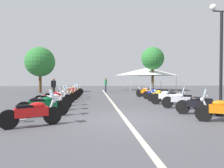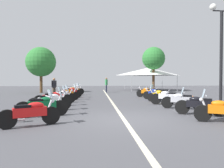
{
  "view_description": "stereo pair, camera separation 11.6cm",
  "coord_description": "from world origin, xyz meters",
  "px_view_note": "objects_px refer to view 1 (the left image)",
  "views": [
    {
      "loc": [
        -7.69,
        1.18,
        1.55
      ],
      "look_at": [
        5.89,
        0.0,
        1.23
      ],
      "focal_mm": 32.47,
      "sensor_mm": 36.0,
      "label": 1
    },
    {
      "loc": [
        -7.69,
        1.06,
        1.55
      ],
      "look_at": [
        5.89,
        0.0,
        1.23
      ],
      "focal_mm": 32.47,
      "sensor_mm": 36.0,
      "label": 2
    }
  ],
  "objects_px": {
    "motorcycle_left_row_6": "(70,92)",
    "motorcycle_left_row_0": "(33,113)",
    "motorcycle_left_row_7": "(69,91)",
    "motorcycle_right_row_2": "(182,100)",
    "motorcycle_left_row_2": "(51,101)",
    "roadside_tree_1": "(153,59)",
    "motorcycle_right_row_6": "(147,92)",
    "motorcycle_left_row_3": "(54,98)",
    "motorcycle_right_row_4": "(160,95)",
    "bystander_0": "(106,84)",
    "motorcycle_left_row_5": "(66,94)",
    "motorcycle_right_row_0": "(224,110)",
    "motorcycle_right_row_5": "(155,94)",
    "motorcycle_right_row_3": "(168,97)",
    "roadside_tree_0": "(40,62)",
    "traffic_cone_0": "(193,100)",
    "street_lamp_twin_globe": "(221,39)",
    "event_tent": "(148,72)",
    "motorcycle_left_row_4": "(61,96)",
    "motorcycle_right_row_1": "(200,104)",
    "motorcycle_left_row_1": "(44,105)",
    "bystander_1": "(54,86)",
    "motorcycle_left_row_8": "(73,90)"
  },
  "relations": [
    {
      "from": "motorcycle_left_row_6",
      "to": "motorcycle_left_row_0",
      "type": "bearing_deg",
      "value": -118.45
    },
    {
      "from": "motorcycle_left_row_7",
      "to": "motorcycle_right_row_2",
      "type": "relative_size",
      "value": 0.94
    },
    {
      "from": "motorcycle_left_row_2",
      "to": "motorcycle_right_row_2",
      "type": "xyz_separation_m",
      "value": [
        0.12,
        -6.71,
        -0.02
      ]
    },
    {
      "from": "motorcycle_left_row_7",
      "to": "roadside_tree_1",
      "type": "relative_size",
      "value": 0.33
    },
    {
      "from": "motorcycle_left_row_6",
      "to": "motorcycle_right_row_6",
      "type": "distance_m",
      "value": 6.56
    },
    {
      "from": "motorcycle_left_row_3",
      "to": "motorcycle_right_row_6",
      "type": "xyz_separation_m",
      "value": [
        5.21,
        -6.81,
        -0.02
      ]
    },
    {
      "from": "motorcycle_right_row_4",
      "to": "bystander_0",
      "type": "relative_size",
      "value": 0.94
    },
    {
      "from": "motorcycle_left_row_5",
      "to": "motorcycle_right_row_2",
      "type": "distance_m",
      "value": 8.27
    },
    {
      "from": "motorcycle_right_row_0",
      "to": "motorcycle_left_row_6",
      "type": "bearing_deg",
      "value": -29.75
    },
    {
      "from": "motorcycle_right_row_5",
      "to": "bystander_0",
      "type": "height_order",
      "value": "bystander_0"
    },
    {
      "from": "motorcycle_right_row_3",
      "to": "roadside_tree_0",
      "type": "xyz_separation_m",
      "value": [
        11.96,
        10.67,
        3.07
      ]
    },
    {
      "from": "traffic_cone_0",
      "to": "bystander_0",
      "type": "height_order",
      "value": "bystander_0"
    },
    {
      "from": "motorcycle_right_row_6",
      "to": "street_lamp_twin_globe",
      "type": "xyz_separation_m",
      "value": [
        -7.44,
        -1.73,
        3.09
      ]
    },
    {
      "from": "traffic_cone_0",
      "to": "event_tent",
      "type": "distance_m",
      "value": 16.74
    },
    {
      "from": "motorcycle_right_row_3",
      "to": "motorcycle_right_row_4",
      "type": "xyz_separation_m",
      "value": [
        1.48,
        -0.02,
        -0.01
      ]
    },
    {
      "from": "motorcycle_left_row_3",
      "to": "street_lamp_twin_globe",
      "type": "bearing_deg",
      "value": -36.67
    },
    {
      "from": "motorcycle_left_row_7",
      "to": "motorcycle_right_row_0",
      "type": "distance_m",
      "value": 13.62
    },
    {
      "from": "motorcycle_left_row_3",
      "to": "motorcycle_right_row_3",
      "type": "bearing_deg",
      "value": -20.75
    },
    {
      "from": "motorcycle_left_row_4",
      "to": "roadside_tree_0",
      "type": "bearing_deg",
      "value": 81.74
    },
    {
      "from": "motorcycle_left_row_7",
      "to": "roadside_tree_0",
      "type": "height_order",
      "value": "roadside_tree_0"
    },
    {
      "from": "motorcycle_left_row_2",
      "to": "motorcycle_right_row_1",
      "type": "relative_size",
      "value": 1.08
    },
    {
      "from": "motorcycle_right_row_4",
      "to": "motorcycle_left_row_1",
      "type": "bearing_deg",
      "value": 75.05
    },
    {
      "from": "street_lamp_twin_globe",
      "to": "motorcycle_right_row_4",
      "type": "bearing_deg",
      "value": 24.78
    },
    {
      "from": "event_tent",
      "to": "motorcycle_left_row_1",
      "type": "bearing_deg",
      "value": 153.97
    },
    {
      "from": "motorcycle_left_row_0",
      "to": "motorcycle_left_row_2",
      "type": "bearing_deg",
      "value": 64.99
    },
    {
      "from": "motorcycle_right_row_3",
      "to": "roadside_tree_0",
      "type": "distance_m",
      "value": 16.32
    },
    {
      "from": "motorcycle_left_row_6",
      "to": "bystander_1",
      "type": "relative_size",
      "value": 1.16
    },
    {
      "from": "motorcycle_left_row_1",
      "to": "motorcycle_right_row_6",
      "type": "distance_m",
      "value": 10.72
    },
    {
      "from": "motorcycle_left_row_0",
      "to": "motorcycle_right_row_3",
      "type": "bearing_deg",
      "value": 11.43
    },
    {
      "from": "motorcycle_left_row_2",
      "to": "motorcycle_left_row_3",
      "type": "bearing_deg",
      "value": 74.96
    },
    {
      "from": "motorcycle_left_row_1",
      "to": "motorcycle_left_row_5",
      "type": "height_order",
      "value": "motorcycle_left_row_1"
    },
    {
      "from": "motorcycle_left_row_7",
      "to": "motorcycle_left_row_3",
      "type": "bearing_deg",
      "value": -120.78
    },
    {
      "from": "motorcycle_right_row_1",
      "to": "motorcycle_left_row_7",
      "type": "bearing_deg",
      "value": -25.57
    },
    {
      "from": "motorcycle_left_row_8",
      "to": "roadside_tree_0",
      "type": "distance_m",
      "value": 6.34
    },
    {
      "from": "motorcycle_left_row_2",
      "to": "motorcycle_left_row_5",
      "type": "height_order",
      "value": "motorcycle_left_row_2"
    },
    {
      "from": "motorcycle_right_row_1",
      "to": "motorcycle_right_row_5",
      "type": "height_order",
      "value": "motorcycle_right_row_1"
    },
    {
      "from": "motorcycle_right_row_5",
      "to": "motorcycle_left_row_0",
      "type": "bearing_deg",
      "value": 90.79
    },
    {
      "from": "motorcycle_left_row_2",
      "to": "roadside_tree_1",
      "type": "distance_m",
      "value": 18.1
    },
    {
      "from": "traffic_cone_0",
      "to": "motorcycle_right_row_5",
      "type": "bearing_deg",
      "value": 20.33
    },
    {
      "from": "motorcycle_left_row_4",
      "to": "motorcycle_right_row_3",
      "type": "height_order",
      "value": "motorcycle_right_row_3"
    },
    {
      "from": "event_tent",
      "to": "motorcycle_right_row_4",
      "type": "bearing_deg",
      "value": 168.37
    },
    {
      "from": "motorcycle_left_row_5",
      "to": "motorcycle_right_row_6",
      "type": "relative_size",
      "value": 1.09
    },
    {
      "from": "motorcycle_right_row_0",
      "to": "bystander_0",
      "type": "bearing_deg",
      "value": -52.28
    },
    {
      "from": "motorcycle_left_row_7",
      "to": "motorcycle_right_row_0",
      "type": "relative_size",
      "value": 0.99
    },
    {
      "from": "motorcycle_right_row_4",
      "to": "roadside_tree_0",
      "type": "height_order",
      "value": "roadside_tree_0"
    },
    {
      "from": "motorcycle_left_row_8",
      "to": "bystander_0",
      "type": "xyz_separation_m",
      "value": [
        3.84,
        -3.44,
        0.58
      ]
    },
    {
      "from": "motorcycle_left_row_4",
      "to": "motorcycle_left_row_7",
      "type": "xyz_separation_m",
      "value": [
        5.14,
        0.13,
        0.01
      ]
    },
    {
      "from": "motorcycle_left_row_5",
      "to": "motorcycle_right_row_1",
      "type": "bearing_deg",
      "value": -71.43
    },
    {
      "from": "motorcycle_left_row_6",
      "to": "motorcycle_right_row_2",
      "type": "distance_m",
      "value": 9.39
    },
    {
      "from": "motorcycle_right_row_2",
      "to": "motorcycle_left_row_8",
      "type": "bearing_deg",
      "value": -29.22
    }
  ]
}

